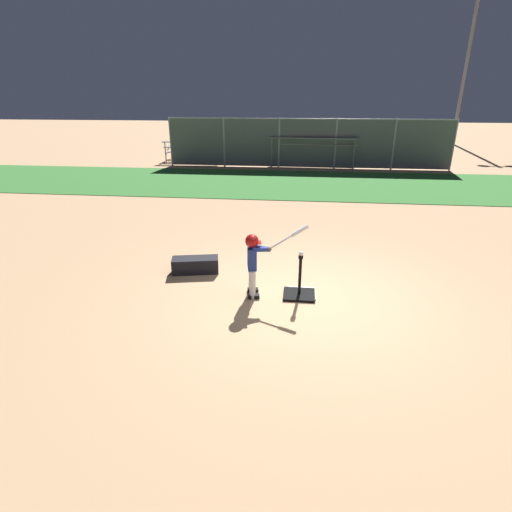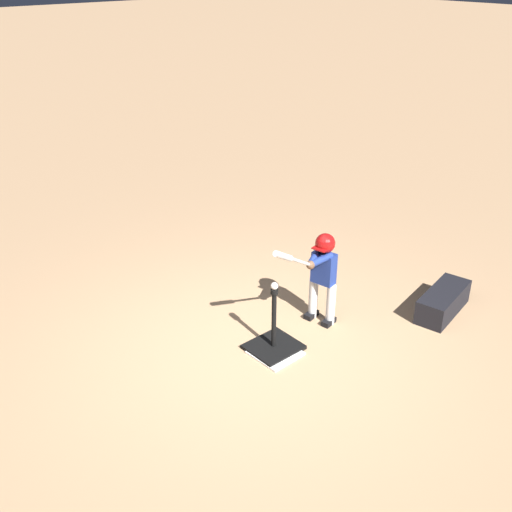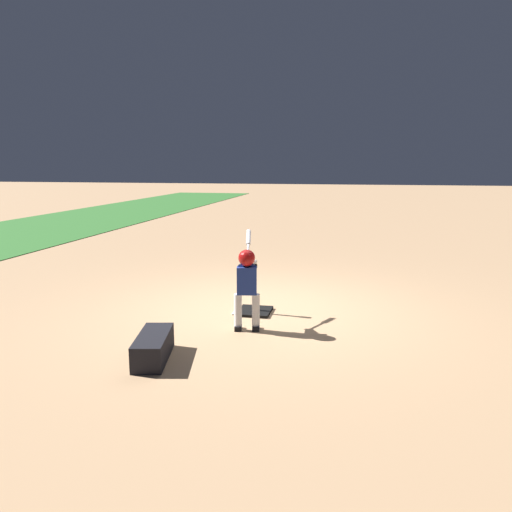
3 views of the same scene
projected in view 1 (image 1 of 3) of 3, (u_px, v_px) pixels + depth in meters
ground_plane at (309, 298)px, 6.43m from camera, size 90.00×90.00×0.00m
grass_outfield_strip at (306, 184)px, 14.63m from camera, size 56.00×5.18×0.02m
backstop_fence at (307, 142)px, 17.38m from camera, size 12.33×0.08×2.12m
home_plate at (302, 293)px, 6.58m from camera, size 0.45×0.45×0.02m
batting_tee at (299, 291)px, 6.49m from camera, size 0.51×0.46×0.71m
batter_child at (255, 257)px, 6.30m from camera, size 0.98×0.36×1.19m
baseball at (301, 253)px, 6.24m from camera, size 0.07×0.07×0.07m
bleachers_far_right at (196, 150)px, 19.73m from camera, size 3.01×1.97×1.00m
bleachers_far_left at (313, 151)px, 18.27m from camera, size 3.96×2.40×1.34m
equipment_bag at (195, 265)px, 7.34m from camera, size 0.89×0.48×0.28m
field_light_pole at (470, 45)px, 24.23m from camera, size 1.76×0.44×9.02m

